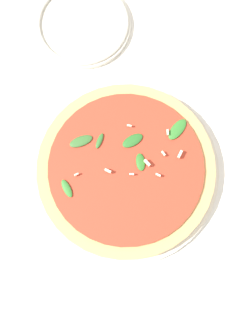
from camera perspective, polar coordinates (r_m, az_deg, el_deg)
name	(u,v)px	position (r m, az deg, el deg)	size (l,w,h in m)	color
ground_plane	(117,173)	(0.74, -1.34, -0.76)	(6.00, 6.00, 0.00)	silver
pizza_arugula_main	(126,169)	(0.73, 0.00, -0.20)	(0.35, 0.35, 0.05)	silver
side_plate_white	(83,24)	(0.86, -6.29, 20.06)	(0.20, 0.20, 0.02)	silver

